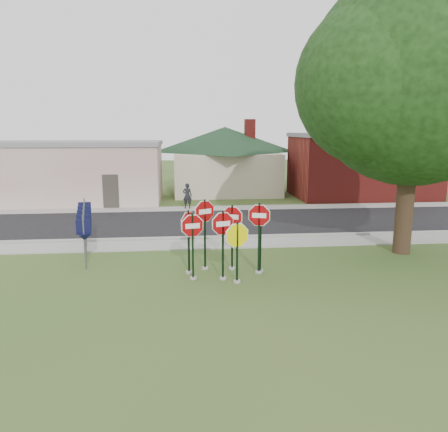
{
  "coord_description": "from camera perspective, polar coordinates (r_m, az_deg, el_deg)",
  "views": [
    {
      "loc": [
        -1.46,
        -13.11,
        4.99
      ],
      "look_at": [
        -0.0,
        2.0,
        1.97
      ],
      "focal_mm": 35.0,
      "sensor_mm": 36.0,
      "label": 1
    }
  ],
  "objects": [
    {
      "name": "stop_sign_far_right",
      "position": [
        15.33,
        4.81,
        -1.68
      ],
      "size": [
        0.77,
        0.67,
        2.56
      ],
      "color": "gray",
      "rests_on": "ground"
    },
    {
      "name": "stop_sign_right",
      "position": [
        15.19,
        4.59,
        -1.62
      ],
      "size": [
        1.02,
        0.3,
        2.61
      ],
      "color": "gray",
      "rests_on": "ground"
    },
    {
      "name": "route_sign_row",
      "position": [
        18.43,
        -17.74,
        -1.1
      ],
      "size": [
        1.43,
        4.63,
        2.0
      ],
      "color": "#59595E",
      "rests_on": "ground"
    },
    {
      "name": "stop_sign_far_left",
      "position": [
        15.19,
        -4.65,
        -2.28
      ],
      "size": [
        0.69,
        0.83,
        2.37
      ],
      "color": "gray",
      "rests_on": "ground"
    },
    {
      "name": "building_house",
      "position": [
        35.3,
        0.12,
        9.05
      ],
      "size": [
        11.6,
        11.6,
        6.2
      ],
      "color": "#BAAD93",
      "rests_on": "ground"
    },
    {
      "name": "stop_sign_back_left",
      "position": [
        15.58,
        -2.53,
        -1.05
      ],
      "size": [
        0.97,
        0.52,
        2.68
      ],
      "color": "gray",
      "rests_on": "ground"
    },
    {
      "name": "stop_sign_center",
      "position": [
        14.52,
        -0.15,
        -2.58
      ],
      "size": [
        1.03,
        0.34,
        2.47
      ],
      "color": "gray",
      "rests_on": "ground"
    },
    {
      "name": "pedestrian",
      "position": [
        27.77,
        -4.81,
        2.65
      ],
      "size": [
        0.65,
        0.49,
        1.61
      ],
      "primitive_type": "imported",
      "rotation": [
        0.0,
        0.0,
        2.96
      ],
      "color": "black",
      "rests_on": "sidewalk_far"
    },
    {
      "name": "stop_sign_back_right",
      "position": [
        15.6,
        1.08,
        -1.65
      ],
      "size": [
        0.95,
        0.44,
        2.46
      ],
      "color": "gray",
      "rests_on": "ground"
    },
    {
      "name": "sidewalk_near",
      "position": [
        19.31,
        -1.0,
        -3.65
      ],
      "size": [
        60.0,
        1.6,
        0.06
      ],
      "primitive_type": "cube",
      "color": "gray",
      "rests_on": "ground"
    },
    {
      "name": "road",
      "position": [
        23.68,
        -1.86,
        -0.89
      ],
      "size": [
        60.0,
        7.0,
        0.04
      ],
      "primitive_type": "cube",
      "color": "black",
      "rests_on": "ground"
    },
    {
      "name": "bg_tree_right",
      "position": [
        45.61,
        25.94,
        10.87
      ],
      "size": [
        5.6,
        5.6,
        8.4
      ],
      "color": "black",
      "rests_on": "ground"
    },
    {
      "name": "building_brick",
      "position": [
        34.45,
        17.61,
        6.41
      ],
      "size": [
        10.2,
        6.2,
        4.75
      ],
      "color": "maroon",
      "rests_on": "ground"
    },
    {
      "name": "sidewalk_far",
      "position": [
        27.89,
        -2.43,
        0.98
      ],
      "size": [
        60.0,
        1.6,
        0.06
      ],
      "primitive_type": "cube",
      "color": "gray",
      "rests_on": "ground"
    },
    {
      "name": "oak_tree",
      "position": [
        18.97,
        23.7,
        16.27
      ],
      "size": [
        11.93,
        11.33,
        11.13
      ],
      "color": "black",
      "rests_on": "ground"
    },
    {
      "name": "curb",
      "position": [
        20.27,
        -1.22,
        -2.81
      ],
      "size": [
        60.0,
        0.2,
        0.14
      ],
      "primitive_type": "cube",
      "color": "gray",
      "rests_on": "ground"
    },
    {
      "name": "stop_sign_yellow",
      "position": [
        14.28,
        1.73,
        -3.78
      ],
      "size": [
        1.08,
        0.32,
        2.17
      ],
      "color": "gray",
      "rests_on": "ground"
    },
    {
      "name": "stop_sign_left",
      "position": [
        14.58,
        -4.12,
        -2.81
      ],
      "size": [
        1.04,
        0.25,
        2.38
      ],
      "color": "gray",
      "rests_on": "ground"
    },
    {
      "name": "building_stucco",
      "position": [
        32.13,
        -19.16,
        5.54
      ],
      "size": [
        12.2,
        6.2,
        4.2
      ],
      "color": "beige",
      "rests_on": "ground"
    },
    {
      "name": "ground",
      "position": [
        14.1,
        0.79,
        -9.49
      ],
      "size": [
        120.0,
        120.0,
        0.0
      ],
      "primitive_type": "plane",
      "color": "#32511E",
      "rests_on": "ground"
    }
  ]
}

